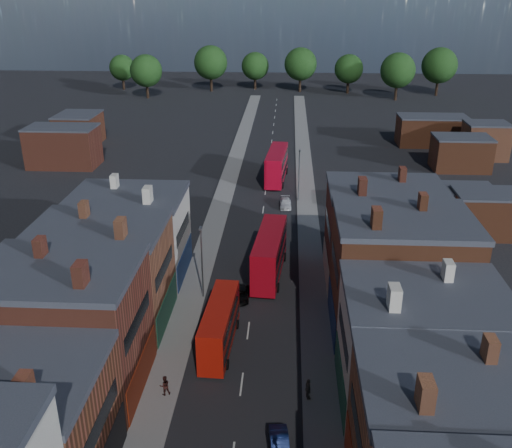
# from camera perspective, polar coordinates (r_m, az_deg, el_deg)

# --- Properties ---
(pavement_west) EXTENTS (3.00, 200.00, 0.12)m
(pavement_west) POSITION_cam_1_polar(r_m,az_deg,el_deg) (79.17, -4.17, -0.01)
(pavement_west) COLOR gray
(pavement_west) RESTS_ON ground
(pavement_east) EXTENTS (3.00, 200.00, 0.12)m
(pavement_east) POSITION_cam_1_polar(r_m,az_deg,el_deg) (78.62, 5.27, -0.21)
(pavement_east) COLOR gray
(pavement_east) RESTS_ON ground
(lamp_post_2) EXTENTS (0.25, 0.70, 8.12)m
(lamp_post_2) POSITION_cam_1_polar(r_m,az_deg,el_deg) (59.05, -5.45, -3.38)
(lamp_post_2) COLOR slate
(lamp_post_2) RESTS_ON ground
(lamp_post_3) EXTENTS (0.25, 0.70, 8.12)m
(lamp_post_3) POSITION_cam_1_polar(r_m,az_deg,el_deg) (86.37, 4.32, 5.23)
(lamp_post_3) COLOR slate
(lamp_post_3) RESTS_ON ground
(bus_0) EXTENTS (2.89, 10.02, 4.28)m
(bus_0) POSITION_cam_1_polar(r_m,az_deg,el_deg) (52.28, -3.67, -10.07)
(bus_0) COLOR red
(bus_0) RESTS_ON ground
(bus_1) EXTENTS (3.76, 12.05, 5.12)m
(bus_1) POSITION_cam_1_polar(r_m,az_deg,el_deg) (64.28, 1.36, -2.92)
(bus_1) COLOR red
(bus_1) RESTS_ON ground
(bus_2) EXTENTS (3.76, 12.28, 5.23)m
(bus_2) POSITION_cam_1_polar(r_m,az_deg,el_deg) (96.20, 2.08, 5.95)
(bus_2) COLOR #B0071D
(bus_2) RESTS_ON ground
(car_1) EXTENTS (1.70, 3.89, 1.24)m
(car_1) POSITION_cam_1_polar(r_m,az_deg,el_deg) (43.19, 2.38, -21.24)
(car_1) COLOR navy
(car_1) RESTS_ON ground
(car_2) EXTENTS (1.87, 3.96, 1.09)m
(car_2) POSITION_cam_1_polar(r_m,az_deg,el_deg) (60.58, -1.53, -7.00)
(car_2) COLOR black
(car_2) RESTS_ON ground
(car_3) EXTENTS (1.75, 4.07, 1.17)m
(car_3) POSITION_cam_1_polar(r_m,az_deg,el_deg) (85.23, 2.97, 2.09)
(car_3) COLOR white
(car_3) RESTS_ON ground
(ped_1) EXTENTS (0.95, 0.75, 1.71)m
(ped_1) POSITION_cam_1_polar(r_m,az_deg,el_deg) (48.06, -9.12, -15.66)
(ped_1) COLOR #391A16
(ped_1) RESTS_ON pavement_west
(ped_3) EXTENTS (0.75, 1.16, 1.82)m
(ped_3) POSITION_cam_1_polar(r_m,az_deg,el_deg) (47.25, 5.24, -16.11)
(ped_3) COLOR #4E4A43
(ped_3) RESTS_ON pavement_east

